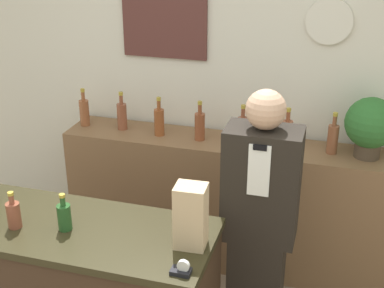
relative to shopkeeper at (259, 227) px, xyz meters
The scene contains 15 objects.
back_wall 1.25m from the shopkeeper, 115.38° to the left, with size 5.20×0.09×2.70m.
back_shelf 0.88m from the shopkeeper, 113.60° to the left, with size 2.38×0.39×0.97m.
shopkeeper is the anchor object (origin of this frame).
potted_plant 1.02m from the shopkeeper, 53.91° to the left, with size 0.33×0.33×0.40m.
paper_bag 0.63m from the shopkeeper, 117.51° to the right, with size 0.15×0.13×0.32m.
tape_dispenser 0.77m from the shopkeeper, 107.91° to the right, with size 0.09×0.06×0.07m.
counter_bottle_1 1.31m from the shopkeeper, 153.22° to the right, with size 0.07×0.07×0.20m.
counter_bottle_2 1.07m from the shopkeeper, 149.55° to the right, with size 0.07×0.07×0.20m.
shelf_bottle_0 1.65m from the shopkeeper, 152.15° to the left, with size 0.07×0.07×0.28m.
shelf_bottle_1 1.40m from the shopkeeper, 146.17° to the left, with size 0.07×0.07×0.28m.
shelf_bottle_2 1.15m from the shopkeeper, 139.07° to the left, with size 0.07×0.07×0.28m.
shelf_bottle_3 0.95m from the shopkeeper, 126.92° to the left, with size 0.07×0.07×0.28m.
shelf_bottle_4 0.83m from the shopkeeper, 108.97° to the left, with size 0.07×0.07×0.28m.
shelf_bottle_5 0.81m from the shopkeeper, 86.89° to the left, with size 0.07×0.07×0.28m.
shelf_bottle_6 0.88m from the shopkeeper, 66.13° to the left, with size 0.07×0.07×0.28m.
Camera 1 is at (0.83, -1.56, 2.42)m, focal length 50.00 mm.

